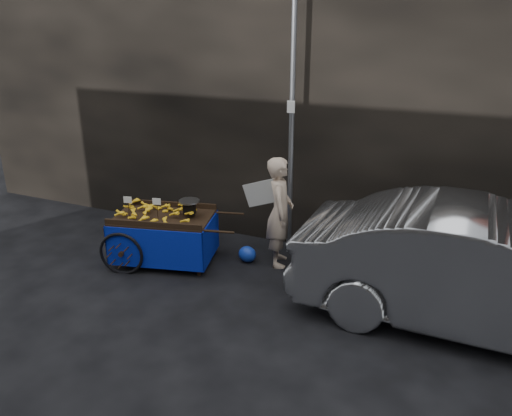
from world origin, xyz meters
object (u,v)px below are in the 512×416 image
at_px(parked_car, 487,272).
at_px(banana_cart, 160,221).
at_px(plastic_bag, 247,254).
at_px(vendor, 280,212).

bearing_deg(parked_car, banana_cart, 90.73).
height_order(banana_cart, plastic_bag, banana_cart).
distance_m(plastic_bag, parked_car, 3.49).
bearing_deg(plastic_bag, parked_car, -7.62).
xyz_separation_m(banana_cart, parked_car, (4.65, 0.06, 0.07)).
xyz_separation_m(plastic_bag, parked_car, (3.40, -0.45, 0.63)).
height_order(banana_cart, vendor, vendor).
bearing_deg(plastic_bag, banana_cart, -157.72).
height_order(banana_cart, parked_car, parked_car).
height_order(vendor, plastic_bag, vendor).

